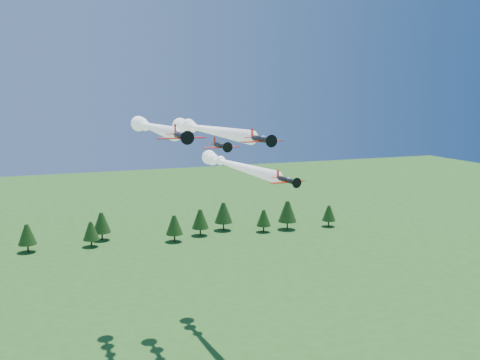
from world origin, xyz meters
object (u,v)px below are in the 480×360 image
object	(u,v)px
plane_left	(151,127)
plane_slot	(221,146)
plane_lead	(205,129)
plane_right	(231,164)

from	to	relation	value
plane_left	plane_slot	bearing A→B (deg)	-58.70
plane_lead	plane_left	bearing A→B (deg)	146.26
plane_right	plane_slot	xyz separation A→B (m)	(-8.79, -18.65, 6.37)
plane_lead	plane_left	xyz separation A→B (m)	(-10.27, 6.14, 0.36)
plane_lead	plane_slot	distance (m)	11.11
plane_left	plane_lead	bearing A→B (deg)	-30.60
plane_left	plane_slot	world-z (taller)	plane_left
plane_lead	plane_right	world-z (taller)	plane_lead
plane_lead	plane_right	size ratio (longest dim) A/B	1.08
plane_right	plane_lead	bearing A→B (deg)	-142.90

